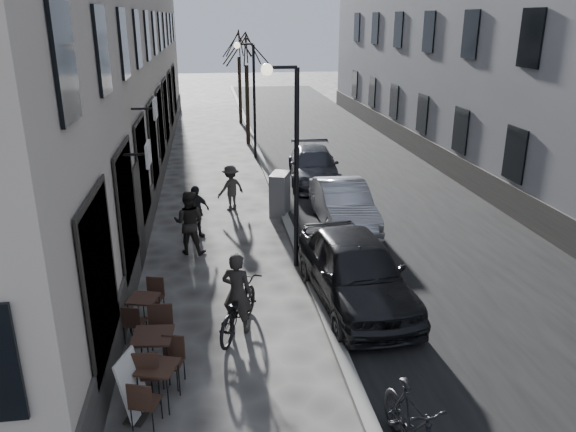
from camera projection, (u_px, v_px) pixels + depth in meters
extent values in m
plane|color=#353331|center=(354.00, 420.00, 8.97)|extent=(120.00, 120.00, 0.00)
cube|color=black|center=(348.00, 165.00, 24.41)|extent=(7.30, 60.00, 0.00)
cube|color=slate|center=(264.00, 167.00, 23.91)|extent=(0.25, 60.00, 0.12)
cylinder|color=black|center=(297.00, 172.00, 13.73)|extent=(0.12, 0.12, 5.00)
cylinder|color=black|center=(282.00, 67.00, 12.85)|extent=(0.70, 0.08, 0.08)
sphere|color=#FFF2CC|center=(267.00, 70.00, 12.82)|extent=(0.28, 0.28, 0.28)
cylinder|color=black|center=(254.00, 103.00, 24.93)|extent=(0.12, 0.12, 5.00)
cylinder|color=black|center=(245.00, 44.00, 24.05)|extent=(0.70, 0.08, 0.08)
sphere|color=#FFF2CC|center=(237.00, 45.00, 24.02)|extent=(0.28, 0.28, 0.28)
cylinder|color=black|center=(247.00, 105.00, 27.90)|extent=(0.20, 0.20, 3.90)
cylinder|color=black|center=(240.00, 91.00, 33.50)|extent=(0.20, 0.20, 3.90)
cube|color=black|center=(158.00, 367.00, 9.12)|extent=(0.75, 0.75, 0.04)
cylinder|color=black|center=(139.00, 394.00, 9.05)|extent=(0.02, 0.02, 0.69)
cylinder|color=black|center=(168.00, 397.00, 8.97)|extent=(0.02, 0.02, 0.69)
cylinder|color=black|center=(151.00, 375.00, 9.52)|extent=(0.02, 0.02, 0.69)
cylinder|color=black|center=(179.00, 378.00, 9.43)|extent=(0.02, 0.02, 0.69)
cube|color=black|center=(153.00, 336.00, 9.81)|extent=(0.74, 0.74, 0.04)
cylinder|color=black|center=(135.00, 366.00, 9.67)|extent=(0.03, 0.03, 0.80)
cylinder|color=black|center=(169.00, 365.00, 9.70)|extent=(0.03, 0.03, 0.80)
cylinder|color=black|center=(141.00, 348.00, 10.21)|extent=(0.03, 0.03, 0.80)
cylinder|color=black|center=(173.00, 347.00, 10.24)|extent=(0.03, 0.03, 0.80)
cube|color=black|center=(143.00, 298.00, 11.42)|extent=(0.70, 0.70, 0.04)
cylinder|color=black|center=(129.00, 319.00, 11.34)|extent=(0.02, 0.02, 0.66)
cylinder|color=black|center=(152.00, 320.00, 11.28)|extent=(0.02, 0.02, 0.66)
cylinder|color=black|center=(138.00, 307.00, 11.79)|extent=(0.02, 0.02, 0.66)
cylinder|color=black|center=(160.00, 309.00, 11.73)|extent=(0.02, 0.02, 0.66)
cube|color=black|center=(140.00, 412.00, 9.11)|extent=(0.50, 0.70, 0.04)
cube|color=silver|center=(132.00, 385.00, 8.92)|extent=(0.46, 0.68, 1.05)
cube|color=slate|center=(280.00, 194.00, 18.12)|extent=(0.79, 1.04, 1.38)
imported|color=black|center=(238.00, 308.00, 11.37)|extent=(1.42, 2.12, 1.05)
imported|color=black|center=(237.00, 293.00, 11.25)|extent=(0.74, 0.62, 1.73)
imported|color=black|center=(189.00, 222.00, 15.06)|extent=(1.00, 0.87, 1.76)
imported|color=#2C2926|center=(231.00, 188.00, 18.55)|extent=(1.13, 1.00, 1.52)
imported|color=black|center=(196.00, 212.00, 16.19)|extent=(0.97, 0.82, 1.56)
imported|color=black|center=(356.00, 270.00, 12.45)|extent=(2.16, 4.74, 1.58)
imported|color=#9D9EA5|center=(343.00, 204.00, 17.15)|extent=(1.48, 4.14, 1.36)
imported|color=#303239|center=(314.00, 166.00, 21.66)|extent=(2.29, 4.68, 1.31)
imported|color=black|center=(413.00, 426.00, 8.04)|extent=(0.76, 1.90, 1.11)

